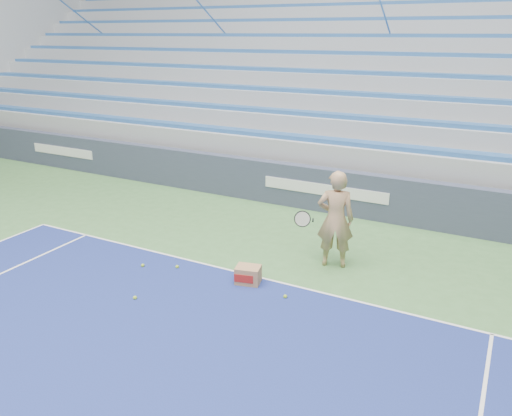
{
  "coord_description": "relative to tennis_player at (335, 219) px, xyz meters",
  "views": [
    {
      "loc": [
        3.97,
        4.62,
        4.26
      ],
      "look_at": [
        -0.12,
        12.38,
        1.15
      ],
      "focal_mm": 35.0,
      "sensor_mm": 36.0,
      "label": 1
    }
  ],
  "objects": [
    {
      "name": "sponsor_barrier",
      "position": [
        -1.21,
        2.85,
        -0.39
      ],
      "size": [
        30.0,
        0.32,
        1.1
      ],
      "color": "#373E53",
      "rests_on": "ground"
    },
    {
      "name": "bleachers",
      "position": [
        -1.22,
        8.57,
        1.41
      ],
      "size": [
        31.0,
        9.15,
        7.3
      ],
      "color": "#989CA1",
      "rests_on": "ground"
    },
    {
      "name": "tennis_player",
      "position": [
        0.0,
        0.0,
        0.0
      ],
      "size": [
        1.0,
        0.94,
        1.89
      ],
      "color": "tan",
      "rests_on": "ground"
    },
    {
      "name": "ball_box",
      "position": [
        -1.09,
        -1.42,
        -0.78
      ],
      "size": [
        0.5,
        0.42,
        0.32
      ],
      "color": "#A4784F",
      "rests_on": "ground"
    },
    {
      "name": "tennis_ball_0",
      "position": [
        -0.28,
        -1.6,
        -0.91
      ],
      "size": [
        0.07,
        0.07,
        0.07
      ],
      "primitive_type": "sphere",
      "color": "#A2CE2A",
      "rests_on": "ground"
    },
    {
      "name": "tennis_ball_1",
      "position": [
        -3.19,
        -1.79,
        -0.91
      ],
      "size": [
        0.07,
        0.07,
        0.07
      ],
      "primitive_type": "sphere",
      "color": "#A2CE2A",
      "rests_on": "ground"
    },
    {
      "name": "tennis_ball_2",
      "position": [
        -2.5,
        -2.82,
        -0.91
      ],
      "size": [
        0.07,
        0.07,
        0.07
      ],
      "primitive_type": "sphere",
      "color": "#A2CE2A",
      "rests_on": "ground"
    },
    {
      "name": "tennis_ball_3",
      "position": [
        -2.57,
        -1.53,
        -0.91
      ],
      "size": [
        0.07,
        0.07,
        0.07
      ],
      "primitive_type": "sphere",
      "color": "#A2CE2A",
      "rests_on": "ground"
    }
  ]
}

